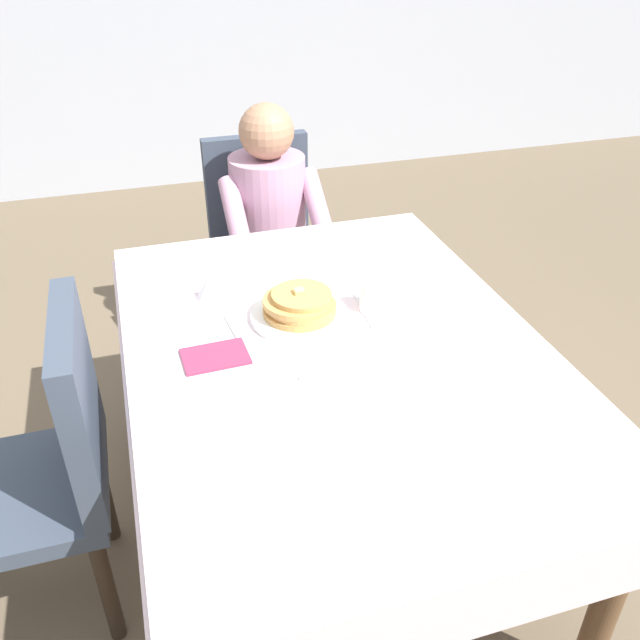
# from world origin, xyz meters

# --- Properties ---
(ground_plane) EXTENTS (14.00, 14.00, 0.00)m
(ground_plane) POSITION_xyz_m (0.00, 0.00, 0.00)
(ground_plane) COLOR brown
(dining_table_main) EXTENTS (1.12, 1.52, 0.74)m
(dining_table_main) POSITION_xyz_m (0.00, 0.00, 0.65)
(dining_table_main) COLOR silver
(dining_table_main) RESTS_ON ground
(chair_diner) EXTENTS (0.44, 0.45, 0.93)m
(chair_diner) POSITION_xyz_m (0.06, 1.17, 0.53)
(chair_diner) COLOR #384251
(chair_diner) RESTS_ON ground
(diner_person) EXTENTS (0.40, 0.43, 1.12)m
(diner_person) POSITION_xyz_m (0.06, 1.01, 0.67)
(diner_person) COLOR #B2849E
(diner_person) RESTS_ON ground
(chair_left_side) EXTENTS (0.45, 0.44, 0.93)m
(chair_left_side) POSITION_xyz_m (-0.77, 0.00, 0.53)
(chair_left_side) COLOR #384251
(chair_left_side) RESTS_ON ground
(plate_breakfast) EXTENTS (0.28, 0.28, 0.02)m
(plate_breakfast) POSITION_xyz_m (-0.06, 0.15, 0.75)
(plate_breakfast) COLOR white
(plate_breakfast) RESTS_ON dining_table_main
(breakfast_stack) EXTENTS (0.21, 0.21, 0.08)m
(breakfast_stack) POSITION_xyz_m (-0.06, 0.14, 0.79)
(breakfast_stack) COLOR tan
(breakfast_stack) RESTS_ON plate_breakfast
(cup_coffee) EXTENTS (0.11, 0.08, 0.08)m
(cup_coffee) POSITION_xyz_m (0.16, 0.13, 0.78)
(cup_coffee) COLOR white
(cup_coffee) RESTS_ON dining_table_main
(syrup_pitcher) EXTENTS (0.08, 0.08, 0.07)m
(syrup_pitcher) POSITION_xyz_m (-0.29, 0.34, 0.78)
(syrup_pitcher) COLOR silver
(syrup_pitcher) RESTS_ON dining_table_main
(fork_left_of_plate) EXTENTS (0.03, 0.18, 0.00)m
(fork_left_of_plate) POSITION_xyz_m (-0.25, 0.13, 0.74)
(fork_left_of_plate) COLOR silver
(fork_left_of_plate) RESTS_ON dining_table_main
(knife_right_of_plate) EXTENTS (0.03, 0.20, 0.00)m
(knife_right_of_plate) POSITION_xyz_m (0.13, 0.13, 0.74)
(knife_right_of_plate) COLOR silver
(knife_right_of_plate) RESTS_ON dining_table_main
(spoon_near_edge) EXTENTS (0.15, 0.05, 0.00)m
(spoon_near_edge) POSITION_xyz_m (-0.06, -0.15, 0.74)
(spoon_near_edge) COLOR silver
(spoon_near_edge) RESTS_ON dining_table_main
(napkin_folded) EXTENTS (0.17, 0.13, 0.01)m
(napkin_folded) POSITION_xyz_m (-0.32, 0.02, 0.74)
(napkin_folded) COLOR #8C2D4C
(napkin_folded) RESTS_ON dining_table_main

